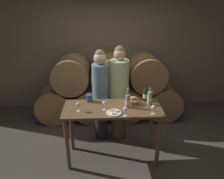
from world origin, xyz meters
The scene contains 16 objects.
ground_plane centered at (0.00, 0.00, 0.00)m, with size 10.00×10.00×0.00m, color #4C473F.
stone_wall_back centered at (0.00, 2.00, 1.60)m, with size 10.00×0.12×3.20m.
barrel_stack centered at (0.00, 1.43, 0.66)m, with size 3.10×0.90×1.42m.
tasting_table centered at (0.00, 0.00, 0.80)m, with size 1.52×0.61×0.95m.
person_left centered at (-0.18, 0.58, 0.90)m, with size 0.29×0.29×1.72m.
person_right centered at (0.15, 0.58, 0.91)m, with size 0.34×0.34×1.78m.
wine_bottle_red centered at (0.55, 0.21, 1.06)m, with size 0.07×0.07×0.32m.
wine_bottle_white centered at (0.59, 0.08, 1.06)m, with size 0.07×0.07×0.33m.
wine_bottle_rose centered at (0.23, 0.00, 1.06)m, with size 0.07×0.07×0.32m.
blue_crock centered at (-0.37, 0.23, 1.02)m, with size 0.11×0.11×0.12m.
bread_basket centered at (0.34, 0.11, 1.00)m, with size 0.18×0.18×0.13m.
cheese_plate centered at (0.01, -0.17, 0.96)m, with size 0.23×0.23×0.04m.
wine_glass_far_left centered at (-0.51, -0.08, 1.06)m, with size 0.06×0.06×0.14m.
wine_glass_left centered at (-0.13, -0.07, 1.06)m, with size 0.06×0.06×0.14m.
wine_glass_center centered at (0.17, -0.27, 1.06)m, with size 0.06×0.06×0.14m.
wine_glass_right centered at (0.58, -0.23, 1.06)m, with size 0.06×0.06×0.14m.
Camera 1 is at (-0.15, -2.97, 2.55)m, focal length 35.00 mm.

